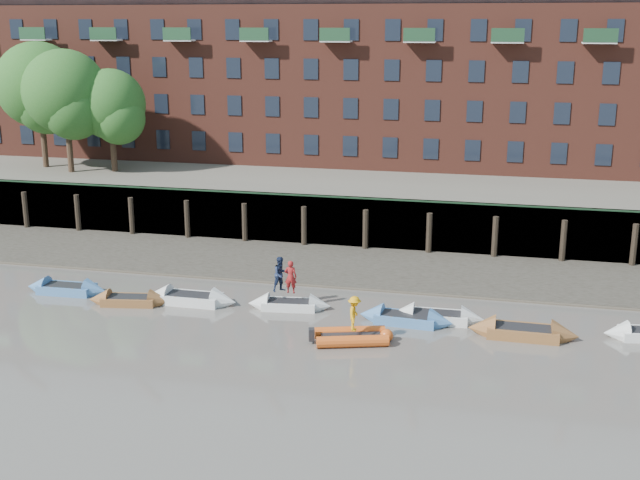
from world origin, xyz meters
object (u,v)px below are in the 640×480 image
(rowboat_2, at_px, (191,299))
(rowboat_5, at_px, (437,317))
(rib_tender, at_px, (354,336))
(person_rower_b, at_px, (281,274))
(person_rib_crew, at_px, (354,314))
(rowboat_0, at_px, (67,289))
(rowboat_4, at_px, (406,319))
(rowboat_6, at_px, (523,332))
(person_rower_a, at_px, (291,277))
(rowboat_1, at_px, (130,300))
(rowboat_3, at_px, (289,305))

(rowboat_2, relative_size, rowboat_5, 1.06)
(rowboat_2, relative_size, rib_tender, 1.33)
(person_rower_b, bearing_deg, person_rib_crew, -84.62)
(rowboat_0, xyz_separation_m, person_rower_b, (11.71, 0.58, 1.49))
(rowboat_4, bearing_deg, person_rib_crew, -120.47)
(rowboat_5, bearing_deg, rowboat_2, 179.48)
(rowboat_6, bearing_deg, person_rower_a, 174.14)
(rib_tender, distance_m, person_rower_b, 6.03)
(rowboat_1, xyz_separation_m, rowboat_5, (15.57, 1.12, 0.02))
(rowboat_4, height_order, person_rower_a, person_rower_a)
(rowboat_1, height_order, rowboat_3, rowboat_1)
(rowboat_3, relative_size, rowboat_5, 0.95)
(rowboat_0, bearing_deg, rowboat_3, -0.06)
(rowboat_1, bearing_deg, person_rib_crew, -20.35)
(rib_tender, bearing_deg, person_rib_crew, -130.61)
(rowboat_4, bearing_deg, rib_tender, -120.54)
(rowboat_1, bearing_deg, rowboat_5, -5.35)
(rowboat_4, distance_m, person_rower_a, 6.13)
(rowboat_1, relative_size, person_rower_a, 2.59)
(rowboat_6, distance_m, person_rib_crew, 7.87)
(rowboat_6, bearing_deg, rowboat_3, 174.63)
(person_rib_crew, bearing_deg, rowboat_3, 45.57)
(person_rower_b, bearing_deg, rowboat_6, -51.44)
(rowboat_6, bearing_deg, rowboat_0, 178.62)
(rowboat_6, relative_size, person_rower_a, 2.96)
(rowboat_6, distance_m, person_rower_b, 12.09)
(rowboat_4, relative_size, person_rib_crew, 2.88)
(rowboat_3, relative_size, rowboat_4, 0.93)
(rib_tender, bearing_deg, rowboat_3, 121.27)
(rowboat_3, distance_m, rowboat_6, 11.49)
(rowboat_6, height_order, person_rower_a, person_rower_a)
(rowboat_1, relative_size, rib_tender, 1.20)
(rowboat_1, distance_m, rowboat_4, 14.13)
(person_rower_b, bearing_deg, person_rower_a, -58.93)
(rowboat_4, bearing_deg, rowboat_2, -177.59)
(rowboat_0, xyz_separation_m, rowboat_3, (12.20, 0.35, -0.02))
(rowboat_5, relative_size, rib_tender, 1.26)
(rowboat_0, height_order, rowboat_1, rowboat_0)
(rowboat_3, distance_m, person_rower_a, 1.45)
(rowboat_2, height_order, person_rower_b, person_rower_b)
(rowboat_3, bearing_deg, rowboat_5, -7.49)
(rowboat_2, bearing_deg, rowboat_5, 1.53)
(rowboat_4, bearing_deg, rowboat_1, -173.71)
(rowboat_2, bearing_deg, rib_tender, -18.81)
(rowboat_1, height_order, rowboat_5, rowboat_5)
(person_rower_a, xyz_separation_m, person_rower_b, (-0.55, 0.14, 0.06))
(rowboat_0, bearing_deg, rowboat_4, -2.75)
(rowboat_0, height_order, person_rower_a, person_rower_a)
(rowboat_2, relative_size, rowboat_4, 1.05)
(rowboat_5, distance_m, rib_tender, 4.84)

